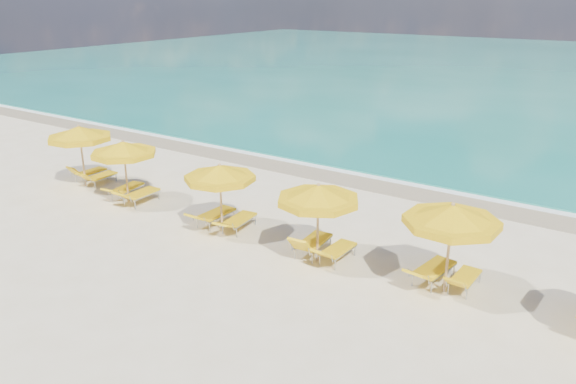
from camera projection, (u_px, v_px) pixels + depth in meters
The scene contains 20 objects.
ground_plane at pixel (261, 242), 17.39m from camera, with size 120.00×120.00×0.00m, color beige.
ocean at pixel (555, 72), 54.79m from camera, with size 120.00×80.00×0.30m, color #147162.
wet_sand_band at pixel (368, 180), 23.15m from camera, with size 120.00×2.60×0.01m, color tan.
foam_line at pixel (377, 175), 23.78m from camera, with size 120.00×1.20×0.03m, color white.
whitecap_near at pixel (350, 121), 33.81m from camera, with size 14.00×0.36×0.05m, color white.
umbrella_0 at pixel (79, 134), 21.75m from camera, with size 3.02×3.02×2.49m.
umbrella_1 at pixel (124, 149), 20.02m from camera, with size 3.00×3.00×2.36m.
umbrella_2 at pixel (220, 174), 17.52m from camera, with size 2.64×2.64×2.29m.
umbrella_3 at pixel (318, 195), 15.46m from camera, with size 2.61×2.61×2.38m.
umbrella_4 at pixel (452, 216), 13.79m from camera, with size 3.11×3.11×2.46m.
lounger_0_left at pixel (90, 175), 23.08m from camera, with size 0.57×1.59×0.79m.
lounger_0_right at pixel (101, 180), 22.53m from camera, with size 0.68×1.70×0.75m.
lounger_1_left at pixel (127, 192), 21.13m from camera, with size 0.88×1.86×0.67m.
lounger_1_right at pixel (141, 198), 20.51m from camera, with size 0.68×1.86×0.75m.
lounger_2_left at pixel (215, 218), 18.60m from camera, with size 0.66×1.89×0.72m.
lounger_2_right at pixel (239, 224), 18.19m from camera, with size 0.78×1.87×0.65m.
lounger_3_left at pixel (313, 247), 16.50m from camera, with size 0.76×1.83×0.89m.
lounger_3_right at pixel (337, 254), 16.08m from camera, with size 0.61×1.73×0.72m.
lounger_4_left at pixel (433, 274), 14.91m from camera, with size 0.88×1.97×0.74m.
lounger_4_right at pixel (464, 282), 14.55m from camera, with size 0.57×1.61×0.70m.
Camera 1 is at (9.62, -12.64, 7.28)m, focal length 35.00 mm.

